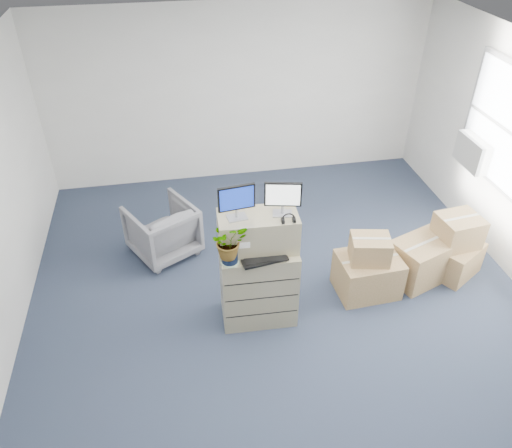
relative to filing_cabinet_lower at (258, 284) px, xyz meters
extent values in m
plane|color=#242B41|center=(0.31, -0.16, -0.49)|extent=(7.00, 7.00, 0.00)
cube|color=silver|center=(0.31, 3.35, 0.91)|extent=(6.00, 0.02, 2.80)
cube|color=beige|center=(3.18, 1.24, 0.71)|extent=(0.24, 0.60, 0.40)
cube|color=tan|center=(0.00, 0.00, 0.00)|extent=(0.85, 0.54, 0.97)
cube|color=tan|center=(0.00, 0.05, 0.69)|extent=(0.85, 0.45, 0.42)
cube|color=#99999E|center=(-0.22, 0.04, 0.91)|extent=(0.22, 0.17, 0.01)
cylinder|color=#99999E|center=(-0.22, 0.04, 0.96)|extent=(0.03, 0.03, 0.09)
cube|color=black|center=(-0.22, 0.04, 1.14)|extent=(0.38, 0.07, 0.27)
cube|color=navy|center=(-0.22, 0.03, 1.14)|extent=(0.34, 0.05, 0.24)
cube|color=#99999E|center=(0.25, 0.03, 0.91)|extent=(0.22, 0.18, 0.01)
cylinder|color=#99999E|center=(0.25, 0.03, 0.96)|extent=(0.03, 0.03, 0.09)
cube|color=black|center=(0.25, 0.03, 1.14)|extent=(0.38, 0.11, 0.27)
cube|color=white|center=(0.25, 0.01, 1.14)|extent=(0.34, 0.08, 0.23)
torus|color=black|center=(0.28, -0.12, 0.94)|extent=(0.14, 0.02, 0.14)
cube|color=black|center=(0.03, -0.17, 0.50)|extent=(0.51, 0.27, 0.03)
ellipsoid|color=silver|center=(0.36, -0.08, 0.50)|extent=(0.10, 0.07, 0.03)
cylinder|color=#9B9DA4|center=(0.10, 0.08, 0.60)|extent=(0.07, 0.07, 0.23)
cube|color=silver|center=(-0.01, 0.07, 0.49)|extent=(0.05, 0.05, 0.02)
cube|color=black|center=(-0.01, 0.07, 0.55)|extent=(0.05, 0.03, 0.10)
cube|color=black|center=(0.37, 0.07, 0.51)|extent=(0.20, 0.15, 0.06)
cube|color=#3B79CA|center=(0.34, 0.08, 0.59)|extent=(0.27, 0.19, 0.09)
cylinder|color=#9CB793|center=(-0.33, -0.15, 0.49)|extent=(0.20, 0.20, 0.01)
cylinder|color=black|center=(-0.33, -0.15, 0.57)|extent=(0.17, 0.17, 0.13)
imported|color=#265919|center=(-0.33, -0.15, 0.73)|extent=(0.43, 0.46, 0.32)
imported|color=#5E5E63|center=(-1.03, 1.39, -0.08)|extent=(1.04, 1.02, 0.81)
cube|color=olive|center=(1.39, 0.17, -0.23)|extent=(0.76, 0.60, 0.50)
cube|color=olive|center=(2.62, 0.29, -0.27)|extent=(0.77, 0.73, 0.44)
cube|color=olive|center=(1.36, 0.16, 0.18)|extent=(0.51, 0.44, 0.31)
cube|color=olive|center=(2.59, 0.35, 0.15)|extent=(0.55, 0.50, 0.39)
cube|color=olive|center=(2.17, 0.28, -0.20)|extent=(0.92, 0.76, 0.57)
camera|label=1|loc=(-0.79, -4.09, 3.81)|focal=35.00mm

